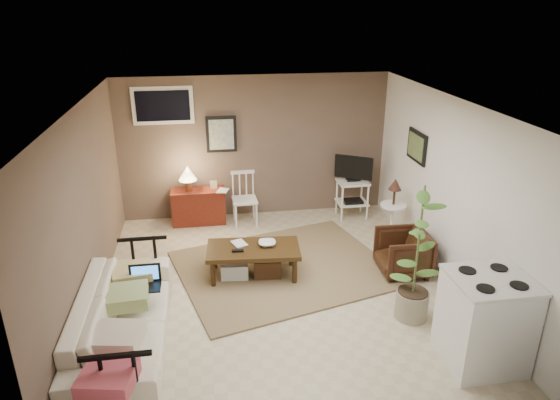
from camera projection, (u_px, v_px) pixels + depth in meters
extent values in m
plane|color=#C1B293|center=(277.00, 287.00, 6.54)|extent=(5.00, 5.00, 0.00)
cube|color=black|center=(221.00, 134.00, 8.20)|extent=(0.50, 0.03, 0.60)
cube|color=black|center=(417.00, 146.00, 7.26)|extent=(0.03, 0.60, 0.45)
cube|color=white|center=(163.00, 106.00, 7.88)|extent=(0.96, 0.03, 0.60)
cube|color=olive|center=(284.00, 268.00, 6.98)|extent=(3.29, 2.89, 0.03)
cube|color=#3B2510|center=(253.00, 250.00, 6.64)|extent=(1.28, 0.73, 0.06)
cylinder|color=#3B2510|center=(213.00, 274.00, 6.47)|extent=(0.07, 0.07, 0.39)
cylinder|color=#3B2510|center=(295.00, 271.00, 6.54)|extent=(0.07, 0.07, 0.39)
cylinder|color=#3B2510|center=(215.00, 257.00, 6.91)|extent=(0.07, 0.07, 0.39)
cylinder|color=#3B2510|center=(291.00, 254.00, 6.98)|extent=(0.07, 0.07, 0.39)
cube|color=black|center=(238.00, 251.00, 6.52)|extent=(0.16, 0.06, 0.02)
cube|color=#4B281A|center=(267.00, 267.00, 6.75)|extent=(0.38, 0.34, 0.27)
cube|color=silver|center=(235.00, 269.00, 6.73)|extent=(0.38, 0.34, 0.23)
imported|color=silver|center=(122.00, 311.00, 5.27)|extent=(0.66, 2.27, 0.89)
cube|color=black|center=(145.00, 288.00, 5.57)|extent=(0.35, 0.24, 0.02)
cube|color=black|center=(145.00, 273.00, 5.64)|extent=(0.35, 0.02, 0.22)
cube|color=#3588F2|center=(145.00, 273.00, 5.63)|extent=(0.29, 0.00, 0.17)
cube|color=maroon|center=(199.00, 206.00, 8.35)|extent=(0.88, 0.39, 0.58)
cylinder|color=#A5673F|center=(188.00, 186.00, 8.15)|extent=(0.10, 0.10, 0.19)
cone|color=#F7E7B1|center=(187.00, 173.00, 8.07)|extent=(0.29, 0.29, 0.23)
cube|color=tan|center=(214.00, 185.00, 8.27)|extent=(0.12, 0.02, 0.15)
cube|color=white|center=(245.00, 200.00, 8.28)|extent=(0.41, 0.41, 0.04)
cylinder|color=white|center=(236.00, 217.00, 8.17)|extent=(0.03, 0.03, 0.40)
cylinder|color=white|center=(257.00, 215.00, 8.23)|extent=(0.03, 0.03, 0.40)
cylinder|color=white|center=(234.00, 209.00, 8.48)|extent=(0.03, 0.03, 0.40)
cylinder|color=white|center=(254.00, 208.00, 8.54)|extent=(0.03, 0.03, 0.40)
cube|color=white|center=(243.00, 172.00, 8.28)|extent=(0.40, 0.05, 0.06)
cube|color=white|center=(353.00, 182.00, 8.47)|extent=(0.51, 0.42, 0.04)
cube|color=white|center=(352.00, 202.00, 8.61)|extent=(0.51, 0.42, 0.03)
cylinder|color=white|center=(342.00, 203.00, 8.39)|extent=(0.03, 0.03, 0.65)
cylinder|color=white|center=(368.00, 202.00, 8.45)|extent=(0.03, 0.03, 0.65)
cylinder|color=white|center=(337.00, 196.00, 8.71)|extent=(0.03, 0.03, 0.65)
cylinder|color=white|center=(361.00, 194.00, 8.78)|extent=(0.03, 0.03, 0.65)
cube|color=black|center=(353.00, 179.00, 8.45)|extent=(0.23, 0.13, 0.03)
cube|color=black|center=(354.00, 167.00, 8.37)|extent=(0.58, 0.37, 0.39)
cube|color=tan|center=(354.00, 167.00, 8.37)|extent=(0.48, 0.29, 0.32)
cube|color=black|center=(353.00, 202.00, 8.56)|extent=(0.32, 0.23, 0.09)
cylinder|color=white|center=(390.00, 241.00, 7.76)|extent=(0.27, 0.27, 0.03)
cylinder|color=white|center=(392.00, 224.00, 7.65)|extent=(0.05, 0.05, 0.59)
cylinder|color=white|center=(393.00, 205.00, 7.54)|extent=(0.39, 0.39, 0.03)
cylinder|color=black|center=(394.00, 196.00, 7.48)|extent=(0.04, 0.04, 0.25)
cone|color=#3A2018|center=(395.00, 184.00, 7.41)|extent=(0.20, 0.20, 0.18)
imported|color=black|center=(403.00, 251.00, 6.78)|extent=(0.62, 0.66, 0.66)
cylinder|color=tan|center=(411.00, 304.00, 5.87)|extent=(0.38, 0.38, 0.34)
cylinder|color=#4C602D|center=(419.00, 241.00, 5.56)|extent=(0.03, 0.03, 1.32)
cube|color=silver|center=(484.00, 322.00, 5.03)|extent=(0.75, 0.69, 0.96)
cube|color=silver|center=(492.00, 280.00, 4.84)|extent=(0.77, 0.71, 0.03)
cylinder|color=black|center=(486.00, 289.00, 4.65)|extent=(0.17, 0.17, 0.01)
cylinder|color=black|center=(519.00, 286.00, 4.70)|extent=(0.17, 0.17, 0.01)
cylinder|color=black|center=(467.00, 270.00, 4.96)|extent=(0.17, 0.17, 0.01)
cylinder|color=black|center=(499.00, 268.00, 5.01)|extent=(0.17, 0.17, 0.01)
imported|color=#3B2510|center=(267.00, 238.00, 6.65)|extent=(0.23, 0.08, 0.23)
imported|color=#3B2510|center=(233.00, 238.00, 6.65)|extent=(0.16, 0.07, 0.23)
imported|color=#3B2510|center=(217.00, 184.00, 8.15)|extent=(0.17, 0.08, 0.23)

